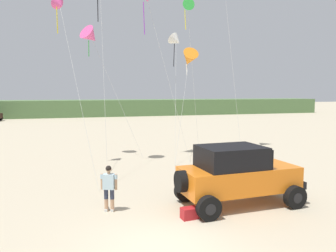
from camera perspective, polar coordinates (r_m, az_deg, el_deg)
The scene contains 10 objects.
ground_plane at distance 9.54m, azimuth -0.97°, elevation -20.53°, with size 220.00×220.00×0.00m, color #C1B293.
dune_ridge at distance 59.95m, azimuth -13.44°, elevation 3.04°, with size 90.00×6.81×2.84m, color #567A47.
jeep at distance 12.72m, azimuth 11.89°, elevation -8.08°, with size 4.91×2.57×2.26m.
person_watching at distance 12.05m, azimuth -10.18°, elevation -10.14°, with size 0.58×0.42×1.67m.
cooler_box at distance 11.47m, azimuth 3.75°, elevation -14.83°, with size 0.56×0.36×0.38m, color #B21E23.
kite_red_delta at distance 24.30m, azimuth 1.40°, elevation 14.52°, with size 2.42×5.78×8.52m.
kite_yellow_diamond at distance 23.72m, azimuth 3.38°, elevation 19.96°, with size 0.98×1.52×10.44m.
kite_black_sled at distance 19.86m, azimuth -18.26°, elevation 19.28°, with size 2.05×5.84×9.47m.
kite_white_parafoil at distance 22.60m, azimuth -13.20°, elevation 14.88°, with size 3.86×2.74×8.57m.
kite_blue_swept at distance 20.84m, azimuth 3.65°, elevation 11.50°, with size 2.63×4.15×7.01m.
Camera 1 is at (-2.27, -8.24, 4.25)m, focal length 35.21 mm.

